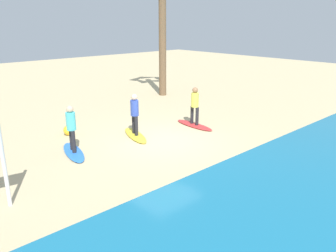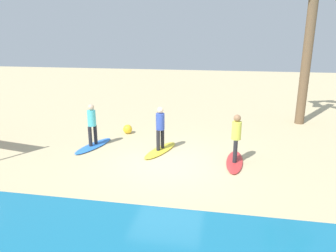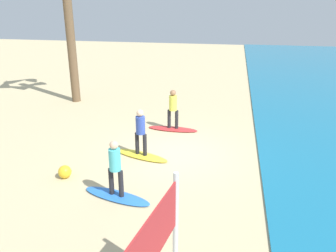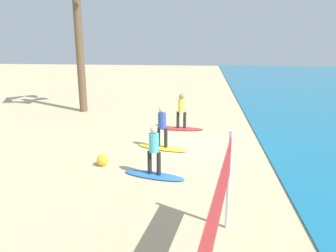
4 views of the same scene
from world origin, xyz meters
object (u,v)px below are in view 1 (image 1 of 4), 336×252
(surfboard_blue, at_px, (74,152))
(surfboard_red, at_px, (194,125))
(surfer_red, at_px, (195,103))
(beach_ball, at_px, (69,130))
(surfer_blue, at_px, (71,125))
(surfer_yellow, at_px, (135,111))
(surfboard_yellow, at_px, (135,135))

(surfboard_blue, bearing_deg, surfboard_red, 98.51)
(surfboard_red, relative_size, surfboard_blue, 1.00)
(surfer_red, distance_m, beach_ball, 5.41)
(surfer_blue, relative_size, beach_ball, 4.02)
(surfer_yellow, distance_m, beach_ball, 2.85)
(surfer_yellow, relative_size, surfboard_blue, 0.78)
(surfer_blue, bearing_deg, beach_ball, -112.48)
(surfer_red, bearing_deg, surfboard_yellow, -13.23)
(surfer_blue, height_order, beach_ball, surfer_blue)
(surfer_red, xyz_separation_m, surfboard_blue, (5.48, -0.65, -0.99))
(surfer_yellow, height_order, surfer_blue, same)
(surfer_yellow, bearing_deg, surfer_blue, -0.02)
(surfer_red, distance_m, surfboard_blue, 5.61)
(surfer_blue, bearing_deg, surfer_red, 173.22)
(surfer_yellow, height_order, surfboard_blue, surfer_yellow)
(surfer_red, height_order, beach_ball, surfer_red)
(surfboard_red, bearing_deg, surfer_red, -176.94)
(surfboard_blue, bearing_deg, surfboard_yellow, 105.27)
(surfer_blue, bearing_deg, surfboard_red, 173.22)
(surfboard_blue, bearing_deg, beach_ball, 172.80)
(surfer_red, distance_m, surfer_blue, 5.52)
(surfboard_yellow, relative_size, surfboard_blue, 1.00)
(surfboard_yellow, bearing_deg, beach_ball, -116.87)
(surfboard_red, relative_size, surfer_blue, 1.28)
(surfer_yellow, bearing_deg, surfboard_red, 166.77)
(surfer_yellow, bearing_deg, surfboard_blue, -0.02)
(surfboard_red, distance_m, surfboard_blue, 5.52)
(surfboard_yellow, bearing_deg, surfboard_blue, -71.39)
(surfer_yellow, xyz_separation_m, beach_ball, (1.91, -1.94, -0.83))
(surfboard_red, height_order, surfer_blue, surfer_blue)
(surfboard_red, bearing_deg, surfboard_yellow, -100.17)
(surfboard_red, height_order, surfboard_yellow, same)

